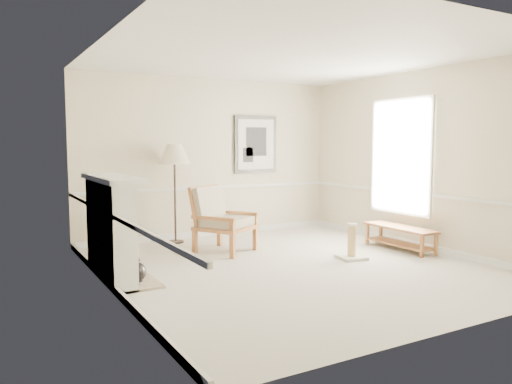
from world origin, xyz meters
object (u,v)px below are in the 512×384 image
at_px(armchair, 219,216).
at_px(floor_lamp, 174,157).
at_px(floor_vase, 136,273).
at_px(scratching_post, 352,248).
at_px(bench, 400,234).

distance_m(armchair, floor_lamp, 1.40).
height_order(armchair, floor_lamp, floor_lamp).
xyz_separation_m(floor_vase, scratching_post, (3.17, -0.29, 0.03)).
relative_size(floor_vase, armchair, 0.66).
distance_m(armchair, bench, 2.94).
bearing_deg(armchair, floor_vase, -175.78).
height_order(floor_lamp, scratching_post, floor_lamp).
bearing_deg(bench, floor_vase, 178.12).
distance_m(floor_vase, bench, 4.30).
relative_size(armchair, floor_lamp, 0.66).
relative_size(armchair, scratching_post, 2.09).
relative_size(floor_vase, bench, 0.56).
relative_size(bench, scratching_post, 2.46).
xyz_separation_m(bench, scratching_post, (-1.13, -0.15, -0.08)).
distance_m(floor_lamp, scratching_post, 3.35).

